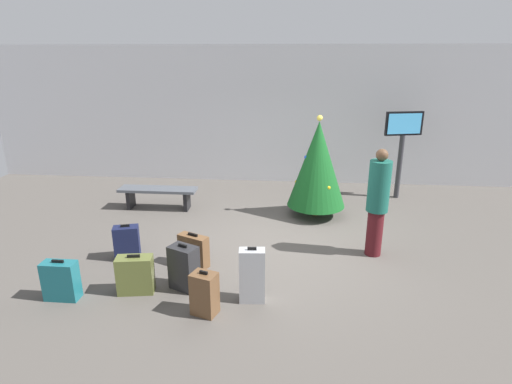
{
  "coord_description": "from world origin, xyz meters",
  "views": [
    {
      "loc": [
        0.22,
        -6.76,
        3.28
      ],
      "look_at": [
        -0.41,
        0.4,
        0.9
      ],
      "focal_mm": 28.94,
      "sensor_mm": 36.0,
      "label": 1
    }
  ],
  "objects_px": {
    "holiday_tree": "(317,164)",
    "suitcase_4": "(204,294)",
    "suitcase_1": "(252,276)",
    "suitcase_3": "(194,251)",
    "waiting_bench": "(158,193)",
    "traveller_0": "(378,201)",
    "flight_info_kiosk": "(402,138)",
    "suitcase_0": "(184,268)",
    "suitcase_5": "(127,243)",
    "suitcase_2": "(61,281)",
    "suitcase_6": "(135,275)"
  },
  "relations": [
    {
      "from": "holiday_tree",
      "to": "waiting_bench",
      "type": "height_order",
      "value": "holiday_tree"
    },
    {
      "from": "flight_info_kiosk",
      "to": "suitcase_5",
      "type": "bearing_deg",
      "value": -145.33
    },
    {
      "from": "traveller_0",
      "to": "suitcase_1",
      "type": "bearing_deg",
      "value": -140.41
    },
    {
      "from": "suitcase_1",
      "to": "suitcase_2",
      "type": "distance_m",
      "value": 2.69
    },
    {
      "from": "holiday_tree",
      "to": "flight_info_kiosk",
      "type": "distance_m",
      "value": 2.46
    },
    {
      "from": "suitcase_5",
      "to": "suitcase_1",
      "type": "bearing_deg",
      "value": -26.02
    },
    {
      "from": "suitcase_5",
      "to": "traveller_0",
      "type": "bearing_deg",
      "value": 7.12
    },
    {
      "from": "traveller_0",
      "to": "suitcase_6",
      "type": "distance_m",
      "value": 4.02
    },
    {
      "from": "suitcase_1",
      "to": "suitcase_4",
      "type": "bearing_deg",
      "value": -149.18
    },
    {
      "from": "traveller_0",
      "to": "waiting_bench",
      "type": "bearing_deg",
      "value": 156.95
    },
    {
      "from": "holiday_tree",
      "to": "suitcase_5",
      "type": "relative_size",
      "value": 3.5
    },
    {
      "from": "suitcase_1",
      "to": "suitcase_6",
      "type": "distance_m",
      "value": 1.7
    },
    {
      "from": "suitcase_3",
      "to": "suitcase_4",
      "type": "relative_size",
      "value": 0.9
    },
    {
      "from": "suitcase_0",
      "to": "traveller_0",
      "type": "bearing_deg",
      "value": 24.71
    },
    {
      "from": "traveller_0",
      "to": "suitcase_5",
      "type": "distance_m",
      "value": 4.27
    },
    {
      "from": "traveller_0",
      "to": "suitcase_5",
      "type": "height_order",
      "value": "traveller_0"
    },
    {
      "from": "holiday_tree",
      "to": "suitcase_0",
      "type": "relative_size",
      "value": 3.04
    },
    {
      "from": "suitcase_1",
      "to": "suitcase_6",
      "type": "xyz_separation_m",
      "value": [
        -1.7,
        0.07,
        -0.11
      ]
    },
    {
      "from": "suitcase_4",
      "to": "suitcase_5",
      "type": "bearing_deg",
      "value": 138.5
    },
    {
      "from": "flight_info_kiosk",
      "to": "suitcase_3",
      "type": "bearing_deg",
      "value": -137.16
    },
    {
      "from": "suitcase_2",
      "to": "suitcase_3",
      "type": "height_order",
      "value": "suitcase_2"
    },
    {
      "from": "suitcase_2",
      "to": "suitcase_6",
      "type": "relative_size",
      "value": 1.02
    },
    {
      "from": "waiting_bench",
      "to": "suitcase_4",
      "type": "bearing_deg",
      "value": -64.21
    },
    {
      "from": "traveller_0",
      "to": "suitcase_1",
      "type": "xyz_separation_m",
      "value": [
        -1.95,
        -1.61,
        -0.59
      ]
    },
    {
      "from": "suitcase_5",
      "to": "suitcase_2",
      "type": "bearing_deg",
      "value": -109.28
    },
    {
      "from": "suitcase_2",
      "to": "suitcase_6",
      "type": "xyz_separation_m",
      "value": [
        0.98,
        0.26,
        -0.01
      ]
    },
    {
      "from": "suitcase_1",
      "to": "suitcase_5",
      "type": "bearing_deg",
      "value": 153.98
    },
    {
      "from": "holiday_tree",
      "to": "suitcase_1",
      "type": "height_order",
      "value": "holiday_tree"
    },
    {
      "from": "traveller_0",
      "to": "suitcase_0",
      "type": "xyz_separation_m",
      "value": [
        -2.97,
        -1.37,
        -0.65
      ]
    },
    {
      "from": "holiday_tree",
      "to": "suitcase_3",
      "type": "relative_size",
      "value": 3.78
    },
    {
      "from": "suitcase_4",
      "to": "suitcase_5",
      "type": "height_order",
      "value": "suitcase_4"
    },
    {
      "from": "waiting_bench",
      "to": "suitcase_2",
      "type": "height_order",
      "value": "suitcase_2"
    },
    {
      "from": "waiting_bench",
      "to": "traveller_0",
      "type": "height_order",
      "value": "traveller_0"
    },
    {
      "from": "suitcase_4",
      "to": "suitcase_6",
      "type": "relative_size",
      "value": 1.05
    },
    {
      "from": "suitcase_0",
      "to": "suitcase_3",
      "type": "height_order",
      "value": "suitcase_0"
    },
    {
      "from": "suitcase_6",
      "to": "suitcase_3",
      "type": "bearing_deg",
      "value": 53.12
    },
    {
      "from": "holiday_tree",
      "to": "suitcase_4",
      "type": "distance_m",
      "value": 4.16
    },
    {
      "from": "waiting_bench",
      "to": "suitcase_0",
      "type": "height_order",
      "value": "suitcase_0"
    },
    {
      "from": "traveller_0",
      "to": "suitcase_6",
      "type": "relative_size",
      "value": 3.12
    },
    {
      "from": "suitcase_2",
      "to": "suitcase_1",
      "type": "bearing_deg",
      "value": 4.03
    },
    {
      "from": "suitcase_3",
      "to": "suitcase_6",
      "type": "relative_size",
      "value": 0.95
    },
    {
      "from": "suitcase_2",
      "to": "suitcase_5",
      "type": "bearing_deg",
      "value": 70.72
    },
    {
      "from": "waiting_bench",
      "to": "suitcase_2",
      "type": "xyz_separation_m",
      "value": [
        -0.23,
        -3.67,
        -0.08
      ]
    },
    {
      "from": "suitcase_0",
      "to": "suitcase_2",
      "type": "distance_m",
      "value": 1.71
    },
    {
      "from": "suitcase_1",
      "to": "suitcase_6",
      "type": "height_order",
      "value": "suitcase_1"
    },
    {
      "from": "waiting_bench",
      "to": "suitcase_4",
      "type": "height_order",
      "value": "suitcase_4"
    },
    {
      "from": "suitcase_1",
      "to": "suitcase_3",
      "type": "bearing_deg",
      "value": 138.23
    },
    {
      "from": "suitcase_2",
      "to": "suitcase_3",
      "type": "distance_m",
      "value": 1.98
    },
    {
      "from": "waiting_bench",
      "to": "suitcase_5",
      "type": "distance_m",
      "value": 2.4
    },
    {
      "from": "waiting_bench",
      "to": "traveller_0",
      "type": "xyz_separation_m",
      "value": [
        4.4,
        -1.87,
        0.62
      ]
    }
  ]
}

